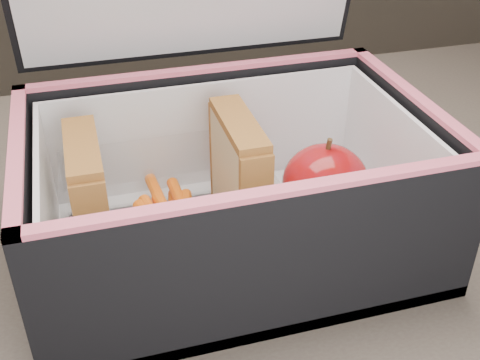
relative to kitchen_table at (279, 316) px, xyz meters
name	(u,v)px	position (x,y,z in m)	size (l,w,h in m)	color
kitchen_table	(279,316)	(0.00, 0.00, 0.00)	(1.20, 0.80, 0.75)	#61574B
lunch_bag	(230,178)	(-0.05, 0.01, 0.16)	(0.33, 0.27, 0.33)	black
plastic_tub	(168,206)	(-0.10, 0.02, 0.14)	(0.17, 0.12, 0.07)	white
sandwich_left	(90,199)	(-0.16, 0.02, 0.16)	(0.03, 0.09, 0.10)	tan
sandwich_right	(239,175)	(-0.04, 0.02, 0.16)	(0.03, 0.09, 0.10)	tan
carrot_sticks	(175,226)	(-0.09, 0.01, 0.13)	(0.06, 0.15, 0.03)	#D84001
paper_napkin	(326,215)	(0.04, 0.01, 0.11)	(0.07, 0.07, 0.01)	white
red_apple	(325,184)	(0.04, 0.00, 0.15)	(0.08, 0.08, 0.08)	maroon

